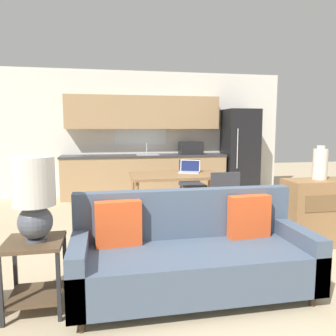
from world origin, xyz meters
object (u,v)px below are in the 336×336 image
Objects in this scene: couch at (191,255)px; table_lamp at (34,195)px; credenza at (324,212)px; refrigerator at (240,152)px; vase at (320,164)px; side_table at (35,264)px; dining_chair_near_right at (222,200)px; laptop at (190,169)px; dining_chair_far_right at (191,181)px; dining_table at (177,178)px.

table_lamp is (-1.29, -0.05, 0.60)m from couch.
refrigerator is at bearing 85.19° from credenza.
vase is (3.18, 0.97, 0.08)m from table_lamp.
side_table is 0.65× the size of dining_chair_near_right.
dining_chair_far_right is at bearing 95.21° from laptop.
table_lamp reaches higher than dining_chair_near_right.
credenza is (3.27, 0.92, 0.03)m from side_table.
dining_chair_near_right is at bearing 154.93° from credenza.
side_table is 1.48× the size of laptop.
dining_chair_near_right is (2.09, 1.47, -0.45)m from table_lamp.
laptop is at bearing 133.62° from credenza.
couch is at bearing -155.79° from credenza.
table_lamp reaches higher than side_table.
credenza is 1.13× the size of dining_chair_far_right.
table_lamp is 0.75× the size of dining_chair_far_right.
refrigerator is 2.10× the size of dining_chair_near_right.
credenza is (1.96, 0.88, 0.07)m from couch.
side_table is at bearing -129.97° from refrigerator.
dining_table is 2.03m from vase.
vase reaches higher than table_lamp.
credenza is at bearing 24.21° from couch.
vase is 2.41m from dining_chair_far_right.
couch is (-0.35, -2.18, -0.34)m from dining_table.
side_table is (-3.55, -4.23, -0.55)m from refrigerator.
table_lamp is 3.42m from credenza.
refrigerator is 4.79m from couch.
credenza is at bearing 154.53° from dining_chair_near_right.
couch is 1.64m from dining_chair_near_right.
credenza is at bearing -38.88° from dining_table.
side_table is 3.41m from vase.
dining_chair_far_right is at bearing 117.91° from vase.
couch is (-2.24, -4.20, -0.59)m from refrigerator.
table_lamp is 0.75× the size of dining_chair_near_right.
dining_chair_near_right is (0.45, -0.76, -0.19)m from dining_table.
dining_table is at bearing 141.12° from credenza.
table_lamp is at bearing -129.73° from refrigerator.
side_table is 3.40m from credenza.
couch is 3.08× the size of table_lamp.
refrigerator is at bearing 61.90° from couch.
table_lamp is (-1.63, -2.23, 0.26)m from dining_table.
dining_chair_near_right is at bearing 155.22° from vase.
laptop is at bearing 51.69° from table_lamp.
couch is 3.10m from dining_chair_far_right.
couch is 2.30× the size of dining_chair_far_right.
side_table is 3.06m from laptop.
dining_table is 2.24m from couch.
credenza is at bearing 15.97° from table_lamp.
couch is at bearing 2.10° from table_lamp.
dining_chair_far_right reaches higher than dining_table.
couch reaches higher than side_table.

